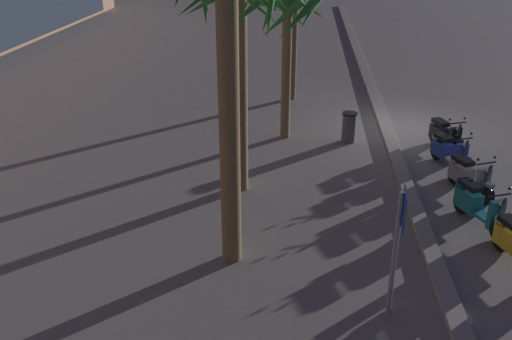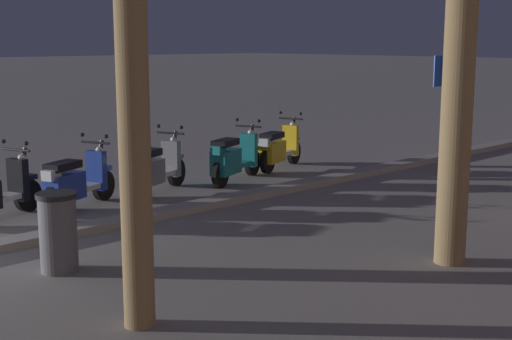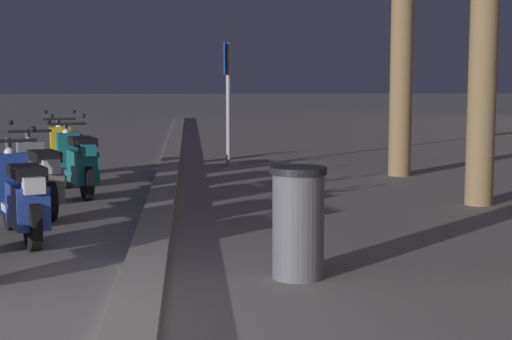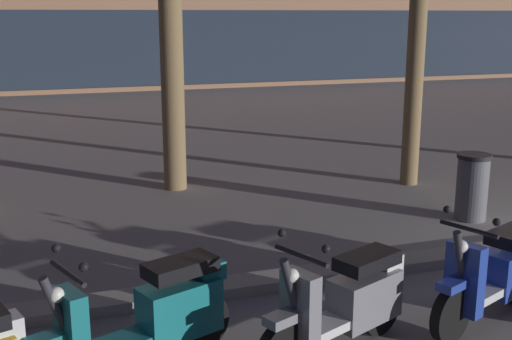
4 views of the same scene
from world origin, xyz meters
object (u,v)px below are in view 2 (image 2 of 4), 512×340
object	(u,v)px
scooter_blue_mid_front	(75,182)
crossing_sign	(444,101)
scooter_yellow_far_back	(278,149)
scooter_teal_mid_rear	(233,159)
litter_bin	(58,231)
scooter_grey_gap_after_mid	(155,169)

from	to	relation	value
scooter_blue_mid_front	crossing_sign	bearing A→B (deg)	159.96
scooter_yellow_far_back	scooter_teal_mid_rear	xyz separation A→B (m)	(1.63, 0.41, 0.02)
scooter_teal_mid_rear	scooter_blue_mid_front	size ratio (longest dim) A/B	1.08
crossing_sign	litter_bin	distance (m)	8.54
scooter_teal_mid_rear	litter_bin	distance (m)	5.60
crossing_sign	litter_bin	xyz separation A→B (m)	(8.47, 0.18, -1.02)
scooter_teal_mid_rear	crossing_sign	distance (m)	4.33
scooter_yellow_far_back	litter_bin	size ratio (longest dim) A/B	1.85
litter_bin	scooter_grey_gap_after_mid	bearing A→B (deg)	-140.40
scooter_yellow_far_back	litter_bin	xyz separation A→B (m)	(6.63, 2.95, 0.04)
scooter_blue_mid_front	scooter_teal_mid_rear	bearing A→B (deg)	178.12
scooter_blue_mid_front	crossing_sign	xyz separation A→B (m)	(-6.77, 2.47, 1.05)
scooter_yellow_far_back	crossing_sign	bearing A→B (deg)	123.70
crossing_sign	scooter_blue_mid_front	bearing A→B (deg)	-20.04
scooter_teal_mid_rear	scooter_blue_mid_front	bearing A→B (deg)	-1.88
scooter_blue_mid_front	litter_bin	bearing A→B (deg)	57.26
scooter_blue_mid_front	scooter_yellow_far_back	bearing A→B (deg)	-176.50
scooter_yellow_far_back	scooter_grey_gap_after_mid	distance (m)	3.28
scooter_yellow_far_back	crossing_sign	world-z (taller)	crossing_sign
scooter_grey_gap_after_mid	scooter_blue_mid_front	world-z (taller)	same
scooter_grey_gap_after_mid	scooter_blue_mid_front	xyz separation A→B (m)	(1.65, 0.13, 0.00)
litter_bin	crossing_sign	bearing A→B (deg)	-178.80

